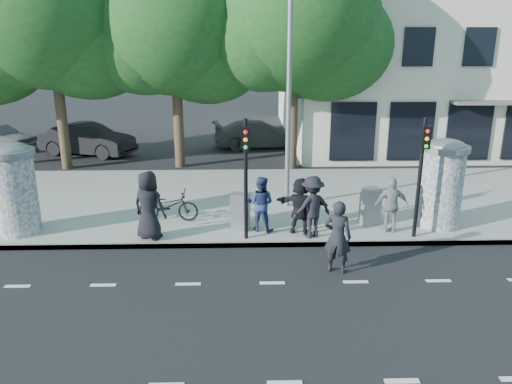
{
  "coord_description": "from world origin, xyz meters",
  "views": [
    {
      "loc": [
        -0.68,
        -9.27,
        5.6
      ],
      "look_at": [
        -0.33,
        3.5,
        1.62
      ],
      "focal_mm": 35.0,
      "sensor_mm": 36.0,
      "label": 1
    }
  ],
  "objects_px": {
    "ad_column_right": "(442,181)",
    "man_road": "(338,237)",
    "ped_c": "(261,204)",
    "ped_e": "(392,205)",
    "bicycle": "(168,206)",
    "car_mid": "(87,139)",
    "ped_f": "(300,206)",
    "street_lamp": "(290,64)",
    "cabinet_left": "(240,212)",
    "cabinet_right": "(370,206)",
    "car_right": "(259,134)",
    "ped_a": "(149,206)",
    "ad_column_left": "(14,186)",
    "traffic_pole_near": "(246,167)",
    "traffic_pole_far": "(421,166)",
    "ped_d": "(312,207)"
  },
  "relations": [
    {
      "from": "ad_column_right",
      "to": "man_road",
      "type": "distance_m",
      "value": 4.53
    },
    {
      "from": "ped_c",
      "to": "ped_e",
      "type": "xyz_separation_m",
      "value": [
        3.76,
        -0.24,
        0.0
      ]
    },
    {
      "from": "bicycle",
      "to": "car_mid",
      "type": "relative_size",
      "value": 0.39
    },
    {
      "from": "ped_f",
      "to": "bicycle",
      "type": "distance_m",
      "value": 4.12
    },
    {
      "from": "street_lamp",
      "to": "ped_e",
      "type": "bearing_deg",
      "value": -40.86
    },
    {
      "from": "cabinet_left",
      "to": "cabinet_right",
      "type": "relative_size",
      "value": 0.98
    },
    {
      "from": "ad_column_right",
      "to": "car_right",
      "type": "height_order",
      "value": "ad_column_right"
    },
    {
      "from": "ped_c",
      "to": "ped_a",
      "type": "bearing_deg",
      "value": 30.69
    },
    {
      "from": "ad_column_left",
      "to": "cabinet_right",
      "type": "xyz_separation_m",
      "value": [
        10.37,
        0.39,
        -0.82
      ]
    },
    {
      "from": "cabinet_left",
      "to": "cabinet_right",
      "type": "distance_m",
      "value": 3.95
    },
    {
      "from": "ped_e",
      "to": "ped_f",
      "type": "relative_size",
      "value": 0.99
    },
    {
      "from": "cabinet_right",
      "to": "car_mid",
      "type": "bearing_deg",
      "value": 113.85
    },
    {
      "from": "ad_column_left",
      "to": "cabinet_right",
      "type": "distance_m",
      "value": 10.41
    },
    {
      "from": "traffic_pole_near",
      "to": "street_lamp",
      "type": "bearing_deg",
      "value": 63.77
    },
    {
      "from": "ped_e",
      "to": "cabinet_right",
      "type": "relative_size",
      "value": 1.45
    },
    {
      "from": "traffic_pole_near",
      "to": "cabinet_right",
      "type": "relative_size",
      "value": 3.0
    },
    {
      "from": "traffic_pole_far",
      "to": "car_right",
      "type": "xyz_separation_m",
      "value": [
        -4.0,
        13.08,
        -1.53
      ]
    },
    {
      "from": "ad_column_right",
      "to": "car_right",
      "type": "bearing_deg",
      "value": 112.35
    },
    {
      "from": "street_lamp",
      "to": "ped_f",
      "type": "height_order",
      "value": "street_lamp"
    },
    {
      "from": "ped_f",
      "to": "cabinet_left",
      "type": "xyz_separation_m",
      "value": [
        -1.73,
        0.33,
        -0.28
      ]
    },
    {
      "from": "ped_c",
      "to": "ped_e",
      "type": "relative_size",
      "value": 1.0
    },
    {
      "from": "traffic_pole_far",
      "to": "bicycle",
      "type": "bearing_deg",
      "value": 167.91
    },
    {
      "from": "ped_f",
      "to": "traffic_pole_far",
      "type": "bearing_deg",
      "value": -166.79
    },
    {
      "from": "ad_column_left",
      "to": "ped_d",
      "type": "distance_m",
      "value": 8.5
    },
    {
      "from": "street_lamp",
      "to": "man_road",
      "type": "bearing_deg",
      "value": -79.91
    },
    {
      "from": "ped_e",
      "to": "cabinet_left",
      "type": "xyz_separation_m",
      "value": [
        -4.36,
        0.32,
        -0.27
      ]
    },
    {
      "from": "ped_f",
      "to": "car_right",
      "type": "height_order",
      "value": "ped_f"
    },
    {
      "from": "ped_c",
      "to": "car_mid",
      "type": "xyz_separation_m",
      "value": [
        -8.16,
        10.7,
        -0.19
      ]
    },
    {
      "from": "cabinet_left",
      "to": "traffic_pole_far",
      "type": "bearing_deg",
      "value": 2.13
    },
    {
      "from": "car_right",
      "to": "ped_c",
      "type": "bearing_deg",
      "value": 169.21
    },
    {
      "from": "street_lamp",
      "to": "bicycle",
      "type": "relative_size",
      "value": 4.31
    },
    {
      "from": "street_lamp",
      "to": "ped_a",
      "type": "xyz_separation_m",
      "value": [
        -4.1,
        -2.73,
        -3.66
      ]
    },
    {
      "from": "ped_d",
      "to": "car_mid",
      "type": "height_order",
      "value": "ped_d"
    },
    {
      "from": "ad_column_right",
      "to": "ped_f",
      "type": "distance_m",
      "value": 4.3
    },
    {
      "from": "ped_f",
      "to": "cabinet_right",
      "type": "height_order",
      "value": "ped_f"
    },
    {
      "from": "street_lamp",
      "to": "ped_f",
      "type": "bearing_deg",
      "value": -86.17
    },
    {
      "from": "street_lamp",
      "to": "car_mid",
      "type": "bearing_deg",
      "value": 136.97
    },
    {
      "from": "ad_column_right",
      "to": "ped_c",
      "type": "bearing_deg",
      "value": -177.34
    },
    {
      "from": "ad_column_left",
      "to": "cabinet_right",
      "type": "relative_size",
      "value": 2.34
    },
    {
      "from": "traffic_pole_near",
      "to": "man_road",
      "type": "xyz_separation_m",
      "value": [
        2.23,
        -1.81,
        -1.3
      ]
    },
    {
      "from": "ad_column_left",
      "to": "traffic_pole_far",
      "type": "xyz_separation_m",
      "value": [
        11.4,
        -0.71,
        0.69
      ]
    },
    {
      "from": "cabinet_left",
      "to": "car_mid",
      "type": "bearing_deg",
      "value": 136.08
    },
    {
      "from": "traffic_pole_far",
      "to": "ped_d",
      "type": "xyz_separation_m",
      "value": [
        -2.94,
        0.12,
        -1.19
      ]
    },
    {
      "from": "ped_c",
      "to": "ped_d",
      "type": "relative_size",
      "value": 0.92
    },
    {
      "from": "ped_e",
      "to": "ad_column_left",
      "type": "bearing_deg",
      "value": -0.29
    },
    {
      "from": "street_lamp",
      "to": "traffic_pole_near",
      "type": "bearing_deg",
      "value": -116.23
    },
    {
      "from": "ad_column_left",
      "to": "ped_f",
      "type": "xyz_separation_m",
      "value": [
        8.16,
        -0.29,
        -0.56
      ]
    },
    {
      "from": "ad_column_left",
      "to": "cabinet_left",
      "type": "distance_m",
      "value": 6.49
    },
    {
      "from": "traffic_pole_far",
      "to": "man_road",
      "type": "distance_m",
      "value": 3.4
    },
    {
      "from": "car_mid",
      "to": "ped_e",
      "type": "bearing_deg",
      "value": -113.79
    }
  ]
}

